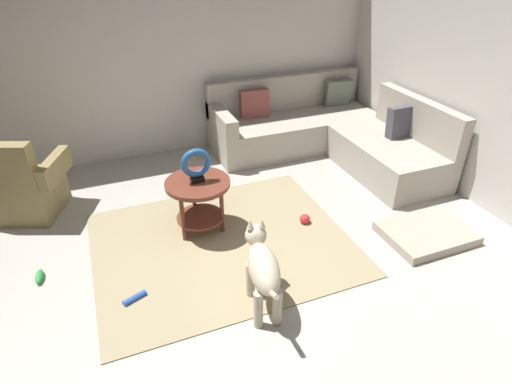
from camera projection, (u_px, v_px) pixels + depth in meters
ground_plane at (231, 304)px, 3.34m from camera, size 6.00×6.00×0.10m
wall_back at (147, 46)px, 4.95m from camera, size 6.00×0.12×2.70m
area_rug at (222, 243)px, 3.91m from camera, size 2.30×1.90×0.01m
sectional_couch at (327, 134)px, 5.40m from camera, size 2.20×2.25×0.88m
armchair at (22, 187)px, 4.17m from camera, size 0.96×0.85×0.88m
side_table at (198, 193)px, 3.89m from camera, size 0.60×0.60×0.54m
torus_sculpture at (196, 165)px, 3.74m from camera, size 0.28×0.08×0.33m
dog_bed_mat at (426, 233)px, 3.98m from camera, size 0.80×0.60×0.09m
dog at (262, 267)px, 3.07m from camera, size 0.31×0.84×0.63m
dog_toy_ball at (305, 219)px, 4.17m from camera, size 0.10×0.10×0.10m
dog_toy_rope at (135, 298)px, 3.28m from camera, size 0.20×0.12×0.05m
dog_toy_bone at (39, 276)px, 3.49m from camera, size 0.07×0.18×0.06m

